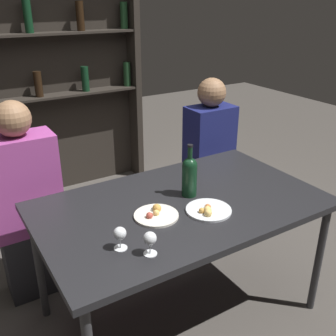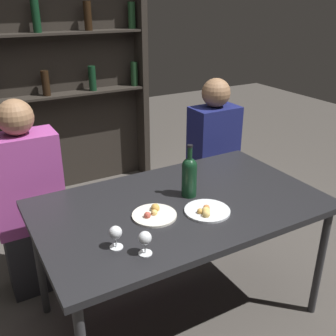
% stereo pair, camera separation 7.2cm
% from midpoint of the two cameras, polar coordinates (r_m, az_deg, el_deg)
% --- Properties ---
extents(ground_plane, '(10.00, 10.00, 0.00)m').
position_cam_midpoint_polar(ground_plane, '(2.56, 0.86, -19.94)').
color(ground_plane, '#47423D').
extents(dining_table, '(1.53, 0.92, 0.75)m').
position_cam_midpoint_polar(dining_table, '(2.14, 0.97, -6.32)').
color(dining_table, black).
rests_on(dining_table, ground_plane).
extents(wine_rack_wall, '(1.51, 0.21, 2.26)m').
position_cam_midpoint_polar(wine_rack_wall, '(3.73, -16.11, 13.50)').
color(wine_rack_wall, '#28231E').
rests_on(wine_rack_wall, ground_plane).
extents(wine_bottle, '(0.08, 0.08, 0.30)m').
position_cam_midpoint_polar(wine_bottle, '(2.13, 2.17, -1.00)').
color(wine_bottle, black).
rests_on(wine_bottle, dining_table).
extents(wine_glass_0, '(0.06, 0.06, 0.11)m').
position_cam_midpoint_polar(wine_glass_0, '(1.68, -3.89, -10.32)').
color(wine_glass_0, silver).
rests_on(wine_glass_0, dining_table).
extents(wine_glass_1, '(0.06, 0.06, 0.11)m').
position_cam_midpoint_polar(wine_glass_1, '(1.73, -8.21, -9.54)').
color(wine_glass_1, silver).
rests_on(wine_glass_1, dining_table).
extents(food_plate_0, '(0.23, 0.23, 0.05)m').
position_cam_midpoint_polar(food_plate_0, '(1.99, -2.81, -6.73)').
color(food_plate_0, silver).
rests_on(food_plate_0, dining_table).
extents(food_plate_1, '(0.24, 0.24, 0.05)m').
position_cam_midpoint_polar(food_plate_1, '(2.03, 4.83, -6.13)').
color(food_plate_1, silver).
rests_on(food_plate_1, dining_table).
extents(seated_person_left, '(0.40, 0.22, 1.26)m').
position_cam_midpoint_polar(seated_person_left, '(2.54, -20.53, -5.56)').
color(seated_person_left, '#26262B').
rests_on(seated_person_left, ground_plane).
extents(seated_person_right, '(0.35, 0.22, 1.24)m').
position_cam_midpoint_polar(seated_person_right, '(3.03, 5.23, 0.82)').
color(seated_person_right, '#26262B').
rests_on(seated_person_right, ground_plane).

